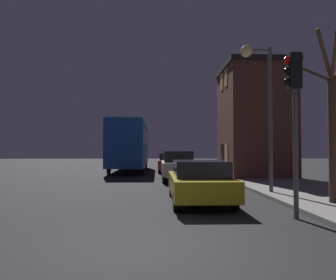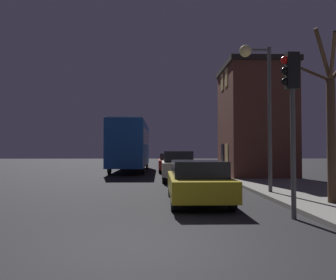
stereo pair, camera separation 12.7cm
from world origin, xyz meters
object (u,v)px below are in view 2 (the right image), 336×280
at_px(streetlamp, 258,86).
at_px(car_mid_lane, 178,165).
at_px(traffic_light, 291,99).
at_px(bare_tree, 330,122).
at_px(car_far_lane, 171,162).
at_px(car_near_lane, 197,181).
at_px(bus, 131,143).

distance_m(streetlamp, car_mid_lane, 7.32).
bearing_deg(car_mid_lane, traffic_light, -77.26).
height_order(bare_tree, car_far_lane, bare_tree).
distance_m(streetlamp, car_far_lane, 13.96).
xyz_separation_m(traffic_light, car_near_lane, (-2.05, 2.52, -2.25)).
relative_size(streetlamp, car_far_lane, 1.15).
relative_size(traffic_light, car_far_lane, 0.86).
bearing_deg(car_mid_lane, car_near_lane, -88.24).
xyz_separation_m(streetlamp, car_mid_lane, (-2.73, 5.95, -3.27)).
distance_m(streetlamp, car_near_lane, 4.53).
relative_size(streetlamp, car_near_lane, 1.22).
distance_m(streetlamp, bus, 15.54).
distance_m(traffic_light, car_far_lane, 17.71).
relative_size(car_near_lane, car_far_lane, 0.94).
xyz_separation_m(streetlamp, traffic_light, (-0.44, -4.16, -1.16)).
distance_m(traffic_light, car_near_lane, 3.95).
height_order(car_near_lane, car_mid_lane, car_mid_lane).
distance_m(streetlamp, bare_tree, 3.31).
relative_size(car_mid_lane, car_far_lane, 0.88).
bearing_deg(car_far_lane, car_mid_lane, -88.93).
bearing_deg(bare_tree, bus, 113.87).
height_order(streetlamp, car_far_lane, streetlamp).
bearing_deg(traffic_light, car_far_lane, 97.92).
bearing_deg(car_mid_lane, bare_tree, -64.28).
xyz_separation_m(traffic_light, car_mid_lane, (-2.29, 10.11, -2.11)).
height_order(traffic_light, car_far_lane, traffic_light).
relative_size(bare_tree, car_near_lane, 1.11).
xyz_separation_m(bus, car_far_lane, (3.18, -0.96, -1.55)).
bearing_deg(car_near_lane, bare_tree, -13.49).
bearing_deg(streetlamp, bus, 113.06).
bearing_deg(bare_tree, car_near_lane, 166.51).
relative_size(traffic_light, bus, 0.38).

